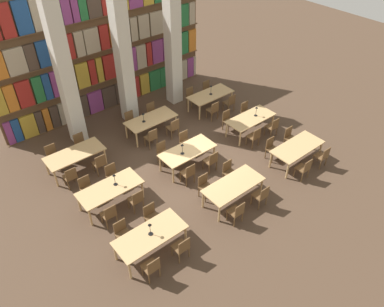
{
  "coord_description": "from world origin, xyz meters",
  "views": [
    {
      "loc": [
        -6.72,
        -8.47,
        9.25
      ],
      "look_at": [
        0.0,
        -0.24,
        0.68
      ],
      "focal_mm": 35.0,
      "sensor_mm": 36.0,
      "label": 1
    }
  ],
  "objects_px": {
    "chair_14": "(136,199)",
    "reading_table_4": "(188,152)",
    "reading_table_2": "(297,148)",
    "chair_12": "(109,214)",
    "pillar_center": "(123,55)",
    "reading_table_0": "(150,236)",
    "chair_6": "(261,195)",
    "chair_25": "(53,155)",
    "chair_23": "(246,111)",
    "desk_lamp_3": "(256,110)",
    "chair_28": "(151,137)",
    "chair_27": "(81,143)",
    "chair_0": "(152,267)",
    "chair_9": "(272,148)",
    "chair_10": "(322,156)",
    "pillar_right": "(173,39)",
    "reading_table_1": "(233,186)",
    "chair_13": "(87,188)",
    "chair_22": "(273,127)",
    "chair_1": "(123,233)",
    "chair_35": "(208,89)",
    "chair_21": "(228,120)",
    "chair_2": "(182,247)",
    "chair_7": "(229,172)",
    "chair_31": "(152,112)",
    "chair_34": "(230,102)",
    "desk_lamp_1": "(114,178)",
    "reading_table_8": "(210,95)",
    "chair_4": "(237,212)",
    "chair_8": "(304,168)",
    "chair_3": "(152,216)",
    "reading_table_6": "(75,155)",
    "chair_19": "(185,141)",
    "chair_20": "(254,136)",
    "desk_lamp_5": "(211,88)",
    "reading_table_3": "(110,189)",
    "desk_lamp_4": "(143,116)",
    "chair_17": "(163,152)",
    "reading_table_5": "(251,119)",
    "chair_33": "(191,96)",
    "chair_30": "(173,127)",
    "chair_24": "(71,176)",
    "chair_5": "(205,186)",
    "chair_11": "(290,137)",
    "reading_table_7": "(151,120)",
    "chair_29": "(131,121)",
    "desk_lamp_2": "(182,147)",
    "chair_16": "(188,173)",
    "chair_32": "(213,110)",
    "chair_18": "(211,161)"
  },
  "relations": [
    {
      "from": "chair_14",
      "to": "reading_table_4",
      "type": "xyz_separation_m",
      "value": [
        2.69,
        0.69,
        0.2
      ]
    },
    {
      "from": "reading_table_2",
      "to": "chair_12",
      "type": "distance_m",
      "value": 7.2
    },
    {
      "from": "pillar_center",
      "to": "reading_table_0",
      "type": "xyz_separation_m",
      "value": [
        -3.31,
        -6.49,
        -2.33
      ]
    },
    {
      "from": "chair_6",
      "to": "chair_25",
      "type": "xyz_separation_m",
      "value": [
        -4.44,
        6.34,
        0.0
      ]
    },
    {
      "from": "chair_23",
      "to": "desk_lamp_3",
      "type": "height_order",
      "value": "desk_lamp_3"
    },
    {
      "from": "chair_28",
      "to": "chair_27",
      "type": "bearing_deg",
      "value": 149.02
    },
    {
      "from": "reading_table_0",
      "to": "chair_0",
      "type": "relative_size",
      "value": 2.39
    },
    {
      "from": "chair_9",
      "to": "chair_28",
      "type": "relative_size",
      "value": 1.0
    },
    {
      "from": "reading_table_4",
      "to": "chair_10",
      "type": "bearing_deg",
      "value": -39.43
    },
    {
      "from": "pillar_right",
      "to": "reading_table_1",
      "type": "xyz_separation_m",
      "value": [
        -2.49,
        -6.51,
        -2.33
      ]
    },
    {
      "from": "chair_13",
      "to": "chair_22",
      "type": "distance_m",
      "value": 7.74
    },
    {
      "from": "chair_0",
      "to": "chair_22",
      "type": "relative_size",
      "value": 1.0
    },
    {
      "from": "chair_23",
      "to": "desk_lamp_3",
      "type": "bearing_deg",
      "value": 71.01
    },
    {
      "from": "chair_1",
      "to": "chair_35",
      "type": "distance_m",
      "value": 9.03
    },
    {
      "from": "chair_1",
      "to": "chair_21",
      "type": "height_order",
      "value": "same"
    },
    {
      "from": "chair_2",
      "to": "chair_6",
      "type": "bearing_deg",
      "value": -0.44
    },
    {
      "from": "chair_7",
      "to": "chair_31",
      "type": "bearing_deg",
      "value": -91.37
    },
    {
      "from": "chair_28",
      "to": "chair_31",
      "type": "distance_m",
      "value": 1.87
    },
    {
      "from": "chair_1",
      "to": "chair_34",
      "type": "bearing_deg",
      "value": -156.19
    },
    {
      "from": "desk_lamp_1",
      "to": "reading_table_8",
      "type": "relative_size",
      "value": 0.22
    },
    {
      "from": "chair_4",
      "to": "chair_8",
      "type": "distance_m",
      "value": 3.32
    },
    {
      "from": "pillar_center",
      "to": "chair_3",
      "type": "xyz_separation_m",
      "value": [
        -2.77,
        -5.73,
        -2.52
      ]
    },
    {
      "from": "chair_8",
      "to": "reading_table_6",
      "type": "relative_size",
      "value": 0.42
    },
    {
      "from": "chair_9",
      "to": "reading_table_6",
      "type": "xyz_separation_m",
      "value": [
        -6.07,
        4.1,
        0.2
      ]
    },
    {
      "from": "chair_0",
      "to": "reading_table_2",
      "type": "relative_size",
      "value": 0.42
    },
    {
      "from": "chair_2",
      "to": "desk_lamp_1",
      "type": "relative_size",
      "value": 1.92
    },
    {
      "from": "chair_3",
      "to": "chair_19",
      "type": "bearing_deg",
      "value": -143.75
    },
    {
      "from": "chair_0",
      "to": "chair_27",
      "type": "height_order",
      "value": "same"
    },
    {
      "from": "pillar_center",
      "to": "chair_20",
      "type": "xyz_separation_m",
      "value": [
        2.75,
        -4.87,
        -2.52
      ]
    },
    {
      "from": "chair_10",
      "to": "desk_lamp_5",
      "type": "height_order",
      "value": "desk_lamp_5"
    },
    {
      "from": "chair_9",
      "to": "reading_table_3",
      "type": "relative_size",
      "value": 0.42
    },
    {
      "from": "chair_0",
      "to": "chair_28",
      "type": "xyz_separation_m",
      "value": [
        3.36,
        4.91,
        0.0
      ]
    },
    {
      "from": "pillar_center",
      "to": "reading_table_8",
      "type": "bearing_deg",
      "value": -26.08
    },
    {
      "from": "desk_lamp_4",
      "to": "chair_19",
      "type": "bearing_deg",
      "value": -68.76
    },
    {
      "from": "chair_17",
      "to": "reading_table_5",
      "type": "height_order",
      "value": "chair_17"
    },
    {
      "from": "chair_33",
      "to": "chair_30",
      "type": "bearing_deg",
      "value": 34.61
    },
    {
      "from": "reading_table_1",
      "to": "reading_table_5",
      "type": "bearing_deg",
      "value": 35.86
    },
    {
      "from": "chair_24",
      "to": "desk_lamp_5",
      "type": "xyz_separation_m",
      "value": [
        7.21,
        0.81,
        0.58
      ]
    },
    {
      "from": "chair_5",
      "to": "chair_11",
      "type": "relative_size",
      "value": 1.0
    },
    {
      "from": "reading_table_1",
      "to": "reading_table_7",
      "type": "distance_m",
      "value": 4.94
    },
    {
      "from": "chair_19",
      "to": "chair_29",
      "type": "height_order",
      "value": "same"
    },
    {
      "from": "chair_4",
      "to": "desk_lamp_1",
      "type": "xyz_separation_m",
      "value": [
        -2.43,
        3.21,
        0.58
      ]
    },
    {
      "from": "desk_lamp_2",
      "to": "pillar_center",
      "type": "bearing_deg",
      "value": 85.44
    },
    {
      "from": "chair_0",
      "to": "chair_9",
      "type": "bearing_deg",
      "value": 12.56
    },
    {
      "from": "chair_16",
      "to": "chair_34",
      "type": "height_order",
      "value": "same"
    },
    {
      "from": "reading_table_2",
      "to": "chair_32",
      "type": "xyz_separation_m",
      "value": [
        -0.45,
        4.18,
        -0.2
      ]
    },
    {
      "from": "chair_16",
      "to": "chair_22",
      "type": "relative_size",
      "value": 1.0
    },
    {
      "from": "chair_18",
      "to": "reading_table_8",
      "type": "xyz_separation_m",
      "value": [
        2.86,
        3.29,
        0.2
      ]
    },
    {
      "from": "chair_13",
      "to": "chair_10",
      "type": "bearing_deg",
      "value": 152.06
    },
    {
      "from": "chair_1",
      "to": "desk_lamp_1",
      "type": "relative_size",
      "value": 1.92
    }
  ]
}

